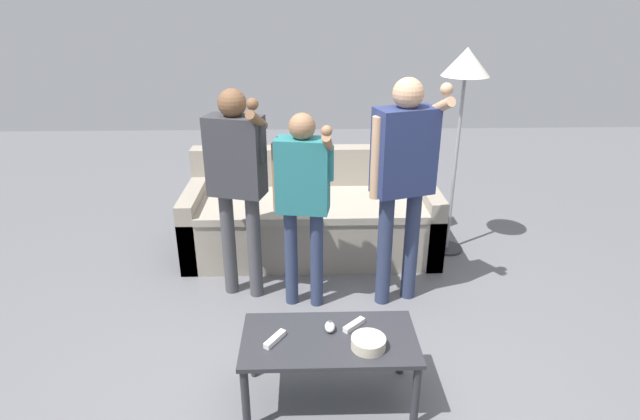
{
  "coord_description": "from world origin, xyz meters",
  "views": [
    {
      "loc": [
        -0.17,
        -2.55,
        2.15
      ],
      "look_at": [
        -0.09,
        0.27,
        0.95
      ],
      "focal_mm": 28.74,
      "sensor_mm": 36.0,
      "label": 1
    }
  ],
  "objects_px": {
    "player_left": "(237,172)",
    "coffee_table": "(329,346)",
    "snack_bowl": "(368,343)",
    "game_remote_wand_near": "(275,339)",
    "game_remote_nunchuk": "(330,327)",
    "player_center": "(303,190)",
    "floor_lamp": "(465,75)",
    "player_right": "(403,169)",
    "game_remote_wand_far": "(354,325)",
    "couch": "(312,217)"
  },
  "relations": [
    {
      "from": "floor_lamp",
      "to": "player_center",
      "type": "relative_size",
      "value": 1.23
    },
    {
      "from": "coffee_table",
      "to": "game_remote_nunchuk",
      "type": "height_order",
      "value": "game_remote_nunchuk"
    },
    {
      "from": "coffee_table",
      "to": "player_left",
      "type": "relative_size",
      "value": 0.61
    },
    {
      "from": "game_remote_wand_near",
      "to": "game_remote_wand_far",
      "type": "relative_size",
      "value": 1.13
    },
    {
      "from": "player_left",
      "to": "coffee_table",
      "type": "bearing_deg",
      "value": -62.26
    },
    {
      "from": "game_remote_nunchuk",
      "to": "floor_lamp",
      "type": "bearing_deg",
      "value": 56.97
    },
    {
      "from": "player_left",
      "to": "player_center",
      "type": "distance_m",
      "value": 0.5
    },
    {
      "from": "game_remote_nunchuk",
      "to": "floor_lamp",
      "type": "relative_size",
      "value": 0.05
    },
    {
      "from": "player_left",
      "to": "game_remote_wand_near",
      "type": "relative_size",
      "value": 10.34
    },
    {
      "from": "player_center",
      "to": "game_remote_wand_near",
      "type": "bearing_deg",
      "value": -98.65
    },
    {
      "from": "coffee_table",
      "to": "snack_bowl",
      "type": "height_order",
      "value": "snack_bowl"
    },
    {
      "from": "game_remote_wand_near",
      "to": "couch",
      "type": "bearing_deg",
      "value": 83.33
    },
    {
      "from": "player_right",
      "to": "coffee_table",
      "type": "bearing_deg",
      "value": -118.03
    },
    {
      "from": "snack_bowl",
      "to": "game_remote_wand_near",
      "type": "height_order",
      "value": "snack_bowl"
    },
    {
      "from": "game_remote_nunchuk",
      "to": "player_left",
      "type": "height_order",
      "value": "player_left"
    },
    {
      "from": "floor_lamp",
      "to": "game_remote_nunchuk",
      "type": "bearing_deg",
      "value": -123.03
    },
    {
      "from": "player_left",
      "to": "player_center",
      "type": "relative_size",
      "value": 1.09
    },
    {
      "from": "player_left",
      "to": "player_right",
      "type": "xyz_separation_m",
      "value": [
        1.15,
        -0.12,
        0.05
      ]
    },
    {
      "from": "floor_lamp",
      "to": "player_center",
      "type": "xyz_separation_m",
      "value": [
        -1.29,
        -0.83,
        -0.64
      ]
    },
    {
      "from": "floor_lamp",
      "to": "game_remote_wand_near",
      "type": "height_order",
      "value": "floor_lamp"
    },
    {
      "from": "player_center",
      "to": "game_remote_wand_near",
      "type": "distance_m",
      "value": 1.13
    },
    {
      "from": "couch",
      "to": "game_remote_nunchuk",
      "type": "relative_size",
      "value": 24.54
    },
    {
      "from": "player_left",
      "to": "game_remote_wand_near",
      "type": "xyz_separation_m",
      "value": [
        0.31,
        -1.17,
        -0.55
      ]
    },
    {
      "from": "coffee_table",
      "to": "player_right",
      "type": "height_order",
      "value": "player_right"
    },
    {
      "from": "coffee_table",
      "to": "player_center",
      "type": "xyz_separation_m",
      "value": [
        -0.14,
        0.99,
        0.54
      ]
    },
    {
      "from": "snack_bowl",
      "to": "game_remote_nunchuk",
      "type": "height_order",
      "value": "snack_bowl"
    },
    {
      "from": "game_remote_nunchuk",
      "to": "player_right",
      "type": "distance_m",
      "value": 1.26
    },
    {
      "from": "floor_lamp",
      "to": "coffee_table",
      "type": "bearing_deg",
      "value": -122.19
    },
    {
      "from": "player_right",
      "to": "game_remote_wand_near",
      "type": "relative_size",
      "value": 10.9
    },
    {
      "from": "floor_lamp",
      "to": "player_left",
      "type": "xyz_separation_m",
      "value": [
        -1.75,
        -0.68,
        -0.56
      ]
    },
    {
      "from": "game_remote_wand_far",
      "to": "player_left",
      "type": "bearing_deg",
      "value": 125.18
    },
    {
      "from": "game_remote_wand_near",
      "to": "player_right",
      "type": "bearing_deg",
      "value": 51.36
    },
    {
      "from": "couch",
      "to": "game_remote_nunchuk",
      "type": "height_order",
      "value": "couch"
    },
    {
      "from": "snack_bowl",
      "to": "player_center",
      "type": "height_order",
      "value": "player_center"
    },
    {
      "from": "player_left",
      "to": "snack_bowl",
      "type": "bearing_deg",
      "value": -56.94
    },
    {
      "from": "coffee_table",
      "to": "game_remote_wand_near",
      "type": "height_order",
      "value": "game_remote_wand_near"
    },
    {
      "from": "snack_bowl",
      "to": "game_remote_wand_near",
      "type": "relative_size",
      "value": 1.21
    },
    {
      "from": "snack_bowl",
      "to": "game_remote_wand_far",
      "type": "distance_m",
      "value": 0.19
    },
    {
      "from": "player_center",
      "to": "player_right",
      "type": "distance_m",
      "value": 0.7
    },
    {
      "from": "player_center",
      "to": "coffee_table",
      "type": "bearing_deg",
      "value": -82.03
    },
    {
      "from": "snack_bowl",
      "to": "floor_lamp",
      "type": "distance_m",
      "value": 2.4
    },
    {
      "from": "couch",
      "to": "coffee_table",
      "type": "distance_m",
      "value": 1.89
    },
    {
      "from": "couch",
      "to": "game_remote_wand_far",
      "type": "bearing_deg",
      "value": -83.25
    },
    {
      "from": "coffee_table",
      "to": "player_center",
      "type": "height_order",
      "value": "player_center"
    },
    {
      "from": "game_remote_nunchuk",
      "to": "player_left",
      "type": "relative_size",
      "value": 0.06
    },
    {
      "from": "coffee_table",
      "to": "player_left",
      "type": "distance_m",
      "value": 1.44
    },
    {
      "from": "snack_bowl",
      "to": "game_remote_wand_far",
      "type": "height_order",
      "value": "snack_bowl"
    },
    {
      "from": "snack_bowl",
      "to": "floor_lamp",
      "type": "bearing_deg",
      "value": 63.63
    },
    {
      "from": "couch",
      "to": "player_left",
      "type": "relative_size",
      "value": 1.38
    },
    {
      "from": "floor_lamp",
      "to": "couch",
      "type": "bearing_deg",
      "value": 177.3
    }
  ]
}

